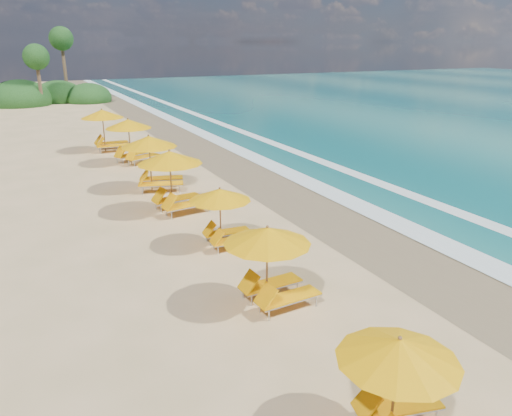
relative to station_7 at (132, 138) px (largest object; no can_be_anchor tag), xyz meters
The scene contains 10 objects.
ground 13.37m from the station_7, 85.07° to the right, with size 160.00×160.00×0.00m, color #D9B27F.
wet_sand 14.28m from the station_7, 68.78° to the right, with size 4.00×160.00×0.01m, color olive.
surf_foam 15.46m from the station_7, 59.37° to the right, with size 4.00×160.00×0.01m.
station_2 22.23m from the station_7, 91.36° to the right, with size 2.51×2.41×2.05m.
station_3 17.25m from the station_7, 91.11° to the right, with size 2.50×2.33×2.22m.
station_4 13.14m from the station_7, 89.72° to the right, with size 2.28×2.12×2.06m.
station_5 9.10m from the station_7, 92.17° to the right, with size 3.00×2.84×2.57m.
station_6 5.62m from the station_7, 92.55° to the right, with size 3.22×3.13×2.56m.
station_7 is the anchor object (origin of this frame).
station_8 4.08m from the station_7, 99.27° to the left, with size 2.89×2.68×2.63m.
Camera 1 is at (-6.81, -13.97, 6.45)m, focal length 34.57 mm.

